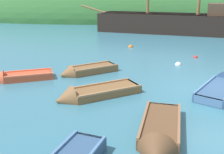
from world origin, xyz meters
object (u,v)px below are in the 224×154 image
Objects in this scene: rowboat_near_dock at (92,95)px; rowboat_outer_right at (19,78)px; rowboat_far at (159,136)px; rowboat_portside at (85,72)px; sailing_ship at (175,26)px; buoy_white at (178,65)px; rowboat_center at (222,88)px; buoy_orange at (131,47)px; buoy_red at (196,58)px.

rowboat_near_dock is 4.43m from rowboat_outer_right.
rowboat_far reaches higher than rowboat_portside.
sailing_ship is 5.78× the size of rowboat_outer_right.
rowboat_far is 8.83m from buoy_white.
rowboat_center is at bearing 154.06° from rowboat_outer_right.
buoy_orange is at bearing -129.89° from rowboat_near_dock.
sailing_ship is 21.74m from rowboat_far.
rowboat_outer_right is (-10.71, -15.84, -0.61)m from sailing_ship.
buoy_white is at bearing -160.91° from rowboat_near_dock.
rowboat_near_dock is 1.22× the size of rowboat_outer_right.
rowboat_outer_right is at bearing 117.46° from rowboat_center.
buoy_red is at bearing -38.11° from buoy_orange.
rowboat_outer_right is at bearing -160.18° from buoy_white.
rowboat_near_dock is at bearing -131.83° from buoy_white.
sailing_ship is 4.74× the size of rowboat_near_dock.
rowboat_far is 12.58× the size of buoy_red.
rowboat_portside is 5.69m from buoy_white.
rowboat_center reaches higher than buoy_white.
sailing_ship is 19.13m from rowboat_outer_right.
rowboat_portside is at bearing -107.25° from rowboat_near_dock.
sailing_ship is 19.23m from rowboat_near_dock.
sailing_ship is 61.46× the size of buoy_red.
rowboat_portside is 11.09× the size of buoy_red.
rowboat_far is (-4.43, -21.28, -0.61)m from sailing_ship.
rowboat_center is 4.41m from buoy_white.
rowboat_far reaches higher than rowboat_outer_right.
sailing_ship is at bearing -149.12° from rowboat_portside.
buoy_white is at bearing 96.46° from sailing_ship.
rowboat_near_dock reaches higher than buoy_red.
rowboat_far is 1.00× the size of rowboat_center.
rowboat_near_dock is 10.60m from buoy_orange.
rowboat_center is at bearing 102.54° from sailing_ship.
buoy_orange is (5.87, 8.28, -0.10)m from rowboat_outer_right.
rowboat_portside reaches higher than rowboat_outer_right.
sailing_ship reaches higher than rowboat_near_dock.
buoy_orange is at bearing -166.38° from rowboat_far.
buoy_white is at bearing -128.85° from buoy_red.
rowboat_portside is (-3.09, 6.63, 0.01)m from rowboat_far.
buoy_white is at bearing 167.50° from rowboat_portside.
rowboat_portside is at bearing -151.18° from buoy_red.
rowboat_center is (5.78, 0.95, 0.02)m from rowboat_near_dock.
rowboat_far is at bearing 83.01° from rowboat_portside.
rowboat_far is 4.08m from rowboat_near_dock.
sailing_ship is 47.27× the size of buoy_orange.
buoy_white is (8.55, 3.08, -0.10)m from rowboat_outer_right.
rowboat_outer_right is (-9.67, 1.18, -0.02)m from rowboat_center.
rowboat_center is (6.48, -2.37, 0.00)m from rowboat_portside.
rowboat_portside is 8.45× the size of buoy_white.
rowboat_near_dock is 9.96× the size of buoy_orange.
sailing_ship is 16.47m from rowboat_portside.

